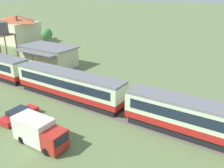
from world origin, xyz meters
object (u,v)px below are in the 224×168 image
water_tower (0,29)px  yard_tree_0 (47,34)px  delivery_truck_red (39,132)px  passenger_train (70,84)px  station_building (49,55)px  station_house_terracotta_roof (16,29)px  parked_car_red (19,114)px

water_tower → yard_tree_0: bearing=93.1°
delivery_truck_red → yard_tree_0: bearing=135.8°
passenger_train → station_building: bearing=145.8°
water_tower → delivery_truck_red: water_tower is taller
delivery_truck_red → station_building: bearing=134.4°
passenger_train → yard_tree_0: 35.32m
station_house_terracotta_roof → delivery_truck_red: (44.63, -31.11, -2.74)m
parked_car_red → station_house_terracotta_roof: bearing=50.4°
parked_car_red → yard_tree_0: 39.75m
station_building → parked_car_red: size_ratio=2.47×
passenger_train → yard_tree_0: size_ratio=10.71×
passenger_train → parked_car_red: (-1.34, -7.77, -1.58)m
parked_car_red → delivery_truck_red: (5.95, -2.03, 0.76)m
parked_car_red → yard_tree_0: yard_tree_0 is taller
station_building → delivery_truck_red: bearing=-45.6°
passenger_train → parked_car_red: passenger_train is taller
station_house_terracotta_roof → delivery_truck_red: size_ratio=2.05×
station_house_terracotta_roof → yard_tree_0: bearing=1.9°
delivery_truck_red → yard_tree_0: (-32.44, 31.51, 2.26)m
passenger_train → delivery_truck_red: 10.86m
station_building → delivery_truck_red: station_building is taller
station_house_terracotta_roof → passenger_train: bearing=-28.0°
yard_tree_0 → water_tower: bearing=-86.9°
parked_car_red → water_tower: bearing=55.9°
water_tower → yard_tree_0: size_ratio=1.67×
water_tower → station_building: bearing=10.2°
delivery_truck_red → yard_tree_0: yard_tree_0 is taller
station_building → yard_tree_0: 17.42m
passenger_train → delivery_truck_red: size_ratio=9.41×
passenger_train → parked_car_red: 8.04m
water_tower → delivery_truck_red: (31.68, -17.73, -5.44)m
yard_tree_0 → delivery_truck_red: bearing=-44.2°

